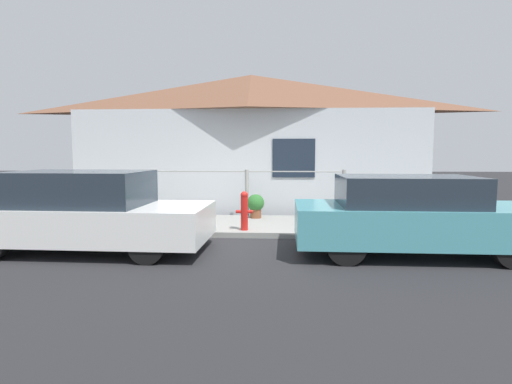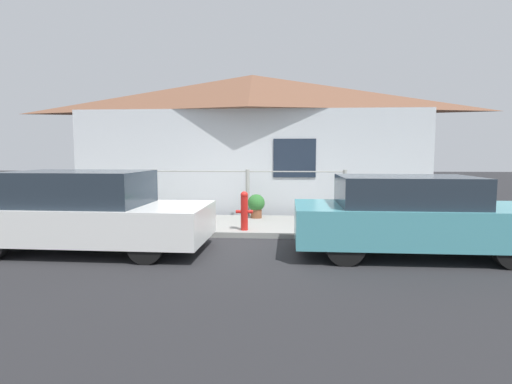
{
  "view_description": "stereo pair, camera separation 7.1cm",
  "coord_description": "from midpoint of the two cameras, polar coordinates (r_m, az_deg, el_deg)",
  "views": [
    {
      "loc": [
        0.75,
        -7.79,
        1.69
      ],
      "look_at": [
        0.32,
        0.3,
        0.9
      ],
      "focal_mm": 28.0,
      "sensor_mm": 36.0,
      "label": 1
    },
    {
      "loc": [
        0.83,
        -7.79,
        1.69
      ],
      "look_at": [
        0.32,
        0.3,
        0.9
      ],
      "focal_mm": 28.0,
      "sensor_mm": 36.0,
      "label": 2
    }
  ],
  "objects": [
    {
      "name": "potted_plant_by_fence",
      "position": [
        9.82,
        -13.73,
        -2.36
      ],
      "size": [
        0.34,
        0.34,
        0.46
      ],
      "color": "#9E5638",
      "rests_on": "sidewalk"
    },
    {
      "name": "fire_hydrant",
      "position": [
        8.18,
        -1.43,
        -2.57
      ],
      "size": [
        0.35,
        0.16,
        0.8
      ],
      "color": "red",
      "rests_on": "sidewalk"
    },
    {
      "name": "potted_plant_near_hydrant",
      "position": [
        9.73,
        0.24,
        -1.83
      ],
      "size": [
        0.42,
        0.42,
        0.58
      ],
      "color": "brown",
      "rests_on": "sidewalk"
    },
    {
      "name": "fence",
      "position": [
        9.98,
        -1.01,
        0.21
      ],
      "size": [
        4.9,
        0.1,
        1.17
      ],
      "color": "#999993",
      "rests_on": "sidewalk"
    },
    {
      "name": "sidewalk",
      "position": [
        9.1,
        -1.49,
        -4.77
      ],
      "size": [
        24.0,
        2.26,
        0.11
      ],
      "color": "gray",
      "rests_on": "ground_plane"
    },
    {
      "name": "house",
      "position": [
        11.53,
        -0.41,
        12.74
      ],
      "size": [
        9.85,
        2.23,
        3.9
      ],
      "color": "silver",
      "rests_on": "ground_plane"
    },
    {
      "name": "car_left",
      "position": [
        7.49,
        -22.77,
        -2.62
      ],
      "size": [
        4.14,
        1.81,
        1.38
      ],
      "rotation": [
        0.0,
        0.0,
        -0.03
      ],
      "color": "white",
      "rests_on": "ground_plane"
    },
    {
      "name": "car_right",
      "position": [
        7.07,
        21.67,
        -3.19
      ],
      "size": [
        3.94,
        1.68,
        1.32
      ],
      "rotation": [
        0.0,
        0.0,
        -0.02
      ],
      "color": "teal",
      "rests_on": "ground_plane"
    },
    {
      "name": "ground_plane",
      "position": [
        8.01,
        -2.21,
        -6.62
      ],
      "size": [
        60.0,
        60.0,
        0.0
      ],
      "primitive_type": "plane",
      "color": "#262628"
    }
  ]
}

